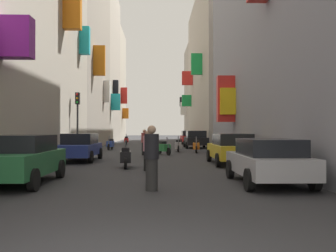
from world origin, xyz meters
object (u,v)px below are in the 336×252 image
(parked_car_yellow, at_px, (231,148))
(scooter_blue, at_px, (110,144))
(pedestrian_near_right, at_px, (148,151))
(traffic_light_near_corner, at_px, (78,112))
(parked_car_silver, at_px, (268,160))
(scooter_silver, at_px, (178,145))
(pedestrian_near_left, at_px, (152,158))
(scooter_red, at_px, (126,140))
(scooter_black, at_px, (126,157))
(scooter_green, at_px, (164,148))
(parked_car_green, at_px, (19,158))
(parked_car_blue, at_px, (80,146))
(scooter_orange, at_px, (196,146))
(parked_car_black, at_px, (196,139))
(pedestrian_crossing, at_px, (144,142))
(parked_car_red, at_px, (189,137))

(parked_car_yellow, distance_m, scooter_blue, 14.68)
(pedestrian_near_right, distance_m, traffic_light_near_corner, 10.59)
(parked_car_silver, relative_size, scooter_silver, 2.07)
(pedestrian_near_left, bearing_deg, scooter_red, 96.05)
(scooter_silver, relative_size, scooter_red, 0.98)
(scooter_black, xyz_separation_m, pedestrian_near_right, (0.96, -1.20, 0.31))
(parked_car_yellow, bearing_deg, scooter_green, 114.43)
(scooter_black, height_order, scooter_green, same)
(parked_car_green, bearing_deg, scooter_blue, 89.06)
(pedestrian_near_right, bearing_deg, scooter_silver, 81.60)
(parked_car_blue, xyz_separation_m, scooter_orange, (6.67, 6.62, -0.28))
(parked_car_black, relative_size, pedestrian_crossing, 2.59)
(parked_car_red, relative_size, scooter_silver, 2.13)
(parked_car_green, height_order, scooter_blue, parked_car_green)
(scooter_orange, bearing_deg, pedestrian_crossing, -145.18)
(pedestrian_crossing, bearing_deg, parked_car_red, 76.27)
(scooter_blue, distance_m, scooter_green, 7.44)
(scooter_silver, bearing_deg, parked_car_silver, -83.82)
(traffic_light_near_corner, bearing_deg, pedestrian_near_left, -70.60)
(scooter_black, distance_m, scooter_green, 8.22)
(pedestrian_near_right, bearing_deg, scooter_orange, 75.00)
(scooter_orange, height_order, scooter_blue, same)
(parked_car_black, distance_m, scooter_blue, 7.51)
(parked_car_yellow, xyz_separation_m, pedestrian_near_right, (-3.78, -2.60, 0.03))
(scooter_green, bearing_deg, scooter_blue, 124.06)
(scooter_black, distance_m, scooter_silver, 11.73)
(scooter_orange, distance_m, scooter_silver, 1.70)
(scooter_orange, bearing_deg, parked_car_silver, -87.81)
(parked_car_yellow, distance_m, parked_car_red, 23.85)
(parked_car_green, distance_m, scooter_red, 29.49)
(parked_car_blue, height_order, scooter_black, parked_car_blue)
(scooter_black, bearing_deg, parked_car_green, -120.83)
(scooter_blue, bearing_deg, parked_car_yellow, -60.70)
(scooter_blue, bearing_deg, pedestrian_near_left, -79.79)
(parked_car_yellow, distance_m, scooter_silver, 10.17)
(pedestrian_crossing, distance_m, pedestrian_near_left, 13.69)
(parked_car_blue, bearing_deg, parked_car_yellow, -16.18)
(scooter_blue, bearing_deg, parked_car_green, -90.94)
(pedestrian_near_left, bearing_deg, parked_car_yellow, 64.19)
(parked_car_yellow, relative_size, scooter_black, 2.37)
(parked_car_silver, bearing_deg, pedestrian_near_right, 134.35)
(parked_car_blue, relative_size, scooter_red, 2.24)
(parked_car_yellow, bearing_deg, parked_car_red, 89.91)
(parked_car_silver, distance_m, traffic_light_near_corner, 15.57)
(scooter_green, bearing_deg, parked_car_green, -109.52)
(pedestrian_near_right, bearing_deg, parked_car_blue, 127.32)
(pedestrian_crossing, bearing_deg, scooter_black, -93.72)
(scooter_silver, height_order, scooter_red, same)
(parked_car_blue, xyz_separation_m, traffic_light_near_corner, (-1.08, 4.54, 1.97))
(parked_car_red, distance_m, scooter_green, 17.48)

